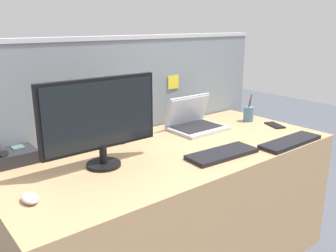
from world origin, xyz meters
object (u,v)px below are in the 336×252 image
pen_cup (249,114)px  cell_phone_black_slab (275,125)px  tv_remote (119,138)px  desktop_monitor (100,117)px  keyboard_main (222,154)px  desk_phone (14,155)px  keyboard_spare (290,142)px  computer_mouse_right_hand (30,198)px  laptop (194,122)px

pen_cup → cell_phone_black_slab: pen_cup is taller
cell_phone_black_slab → tv_remote: bearing=178.9°
desktop_monitor → keyboard_main: 0.65m
desk_phone → keyboard_spare: (1.31, -0.69, -0.03)m
cell_phone_black_slab → keyboard_main: bearing=-145.6°
pen_cup → cell_phone_black_slab: 0.20m
pen_cup → tv_remote: size_ratio=1.10×
keyboard_spare → tv_remote: keyboard_spare is taller
cell_phone_black_slab → tv_remote: 1.05m
computer_mouse_right_hand → pen_cup: size_ratio=0.53×
desktop_monitor → pen_cup: 1.21m
computer_mouse_right_hand → keyboard_spare: bearing=-11.4°
tv_remote → keyboard_spare: bearing=-19.8°
desktop_monitor → keyboard_main: bearing=-26.3°
keyboard_main → tv_remote: (-0.28, 0.56, -0.00)m
laptop → desk_phone: laptop is taller
keyboard_main → cell_phone_black_slab: keyboard_main is taller
keyboard_main → pen_cup: bearing=32.4°
pen_cup → computer_mouse_right_hand: bearing=-171.8°
tv_remote → computer_mouse_right_hand: bearing=-123.8°
desktop_monitor → tv_remote: 0.45m
keyboard_main → tv_remote: 0.62m
pen_cup → keyboard_main: bearing=-151.3°
computer_mouse_right_hand → tv_remote: 0.79m
keyboard_spare → keyboard_main: bearing=165.7°
desktop_monitor → keyboard_spare: desktop_monitor is taller
computer_mouse_right_hand → pen_cup: (1.58, 0.23, 0.04)m
desk_phone → cell_phone_black_slab: desk_phone is taller
laptop → computer_mouse_right_hand: bearing=-164.3°
desktop_monitor → keyboard_spare: (0.99, -0.38, -0.23)m
computer_mouse_right_hand → tv_remote: computer_mouse_right_hand is taller
laptop → keyboard_main: bearing=-115.6°
keyboard_spare → pen_cup: bearing=66.8°
desk_phone → cell_phone_black_slab: (1.55, -0.42, -0.03)m
desktop_monitor → pen_cup: size_ratio=3.13×
desktop_monitor → cell_phone_black_slab: desktop_monitor is taller
desk_phone → keyboard_main: (0.87, -0.58, -0.03)m
desk_phone → tv_remote: desk_phone is taller
keyboard_main → tv_remote: keyboard_main is taller
desk_phone → pen_cup: size_ratio=0.99×
laptop → keyboard_spare: size_ratio=0.77×
desktop_monitor → keyboard_main: (0.55, -0.27, -0.23)m
desktop_monitor → laptop: bearing=13.2°
desktop_monitor → desk_phone: (-0.32, 0.31, -0.20)m
keyboard_main → computer_mouse_right_hand: (-0.94, 0.12, 0.01)m
laptop → tv_remote: size_ratio=1.98×
desktop_monitor → computer_mouse_right_hand: (-0.39, -0.15, -0.22)m
keyboard_main → cell_phone_black_slab: size_ratio=2.63×
keyboard_main → tv_remote: size_ratio=2.29×
laptop → keyboard_main: size_ratio=0.86×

